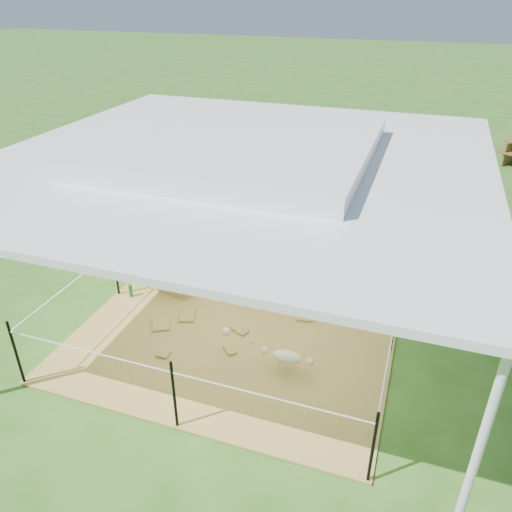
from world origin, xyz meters
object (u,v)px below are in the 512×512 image
(foal, at_px, (287,355))
(pony, at_px, (266,271))
(green_bottle, at_px, (131,291))
(trash_barrel, at_px, (475,192))
(straw_bale, at_px, (172,279))
(distant_person, at_px, (413,154))
(picnic_table_near, at_px, (410,159))
(woman, at_px, (174,245))

(foal, bearing_deg, pony, 116.16)
(green_bottle, relative_size, trash_barrel, 0.25)
(foal, xyz_separation_m, trash_barrel, (2.53, 6.70, 0.15))
(straw_bale, distance_m, distant_person, 8.24)
(trash_barrel, bearing_deg, straw_bale, -132.86)
(straw_bale, xyz_separation_m, picnic_table_near, (3.37, 7.72, 0.15))
(woman, height_order, green_bottle, woman)
(green_bottle, relative_size, foal, 0.23)
(woman, distance_m, picnic_table_near, 8.40)
(straw_bale, distance_m, trash_barrel, 7.29)
(green_bottle, relative_size, picnic_table_near, 0.13)
(green_bottle, relative_size, distant_person, 0.20)
(trash_barrel, relative_size, distant_person, 0.79)
(pony, height_order, foal, pony)
(pony, height_order, trash_barrel, pony)
(woman, relative_size, green_bottle, 4.32)
(foal, height_order, distant_person, distant_person)
(woman, xyz_separation_m, foal, (2.32, -1.36, -0.58))
(green_bottle, bearing_deg, foal, -17.05)
(straw_bale, bearing_deg, green_bottle, -140.71)
(pony, relative_size, trash_barrel, 1.16)
(foal, bearing_deg, woman, 149.32)
(straw_bale, bearing_deg, distant_person, 65.41)
(distant_person, bearing_deg, trash_barrel, 148.72)
(foal, relative_size, picnic_table_near, 0.58)
(green_bottle, relative_size, pony, 0.22)
(foal, bearing_deg, distant_person, 83.23)
(woman, height_order, trash_barrel, woman)
(trash_barrel, bearing_deg, green_bottle, -133.56)
(trash_barrel, relative_size, picnic_table_near, 0.53)
(woman, bearing_deg, foal, 70.30)
(trash_barrel, bearing_deg, pony, -124.37)
(woman, distance_m, green_bottle, 1.09)
(woman, distance_m, trash_barrel, 7.23)
(picnic_table_near, xyz_separation_m, distant_person, (0.06, -0.23, 0.22))
(straw_bale, xyz_separation_m, trash_barrel, (4.95, 5.34, 0.24))
(green_bottle, distance_m, distant_person, 8.89)
(distant_person, bearing_deg, picnic_table_near, -52.61)
(straw_bale, distance_m, picnic_table_near, 8.42)
(pony, height_order, picnic_table_near, pony)
(straw_bale, height_order, woman, woman)
(picnic_table_near, bearing_deg, woman, -108.06)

